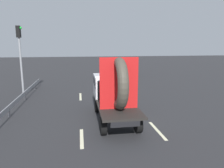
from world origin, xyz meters
TOP-DOWN VIEW (x-y plane):
  - ground_plane at (0.00, 0.00)m, footprint 120.00×120.00m
  - flatbed_truck at (-0.17, 0.45)m, footprint 2.02×5.48m
  - distant_sedan at (3.58, 16.42)m, footprint 1.80×4.20m
  - traffic_light at (-6.68, 6.54)m, footprint 0.42×0.36m
  - guardrail at (-6.23, 3.36)m, footprint 0.10×15.16m
  - lane_dash_left_near at (-2.05, -2.05)m, footprint 0.16×2.03m
  - lane_dash_left_far at (-2.05, 5.66)m, footprint 0.16×2.36m
  - lane_dash_right_near at (1.70, -1.77)m, footprint 0.16×2.25m
  - lane_dash_right_far at (1.70, 5.95)m, footprint 0.16×2.40m

SIDE VIEW (x-z plane):
  - ground_plane at x=0.00m, z-range 0.00..0.00m
  - lane_dash_left_near at x=-2.05m, z-range 0.00..0.01m
  - lane_dash_left_far at x=-2.05m, z-range 0.00..0.01m
  - lane_dash_right_near at x=1.70m, z-range 0.00..0.01m
  - lane_dash_right_far at x=1.70m, z-range 0.00..0.01m
  - guardrail at x=-6.23m, z-range 0.18..0.89m
  - distant_sedan at x=3.58m, z-range 0.05..1.42m
  - flatbed_truck at x=-0.17m, z-range -0.15..3.48m
  - traffic_light at x=-6.68m, z-range 0.87..6.51m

